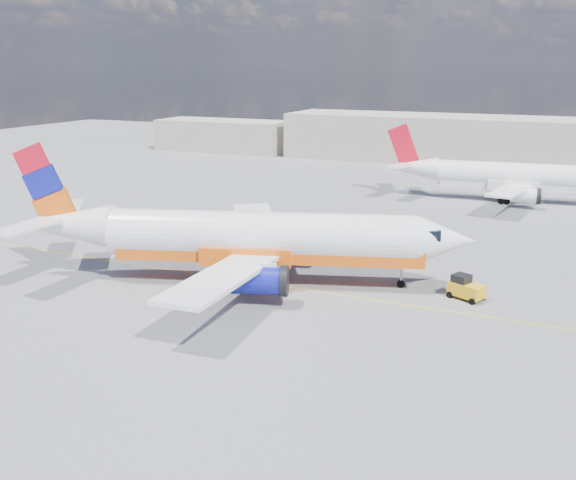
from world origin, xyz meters
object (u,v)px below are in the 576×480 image
at_px(second_jet, 513,177).
at_px(gse_tug, 465,288).
at_px(main_jet, 248,238).
at_px(traffic_cone, 176,294).

xyz_separation_m(second_jet, gse_tug, (0.34, -37.95, -2.27)).
bearing_deg(main_jet, second_jet, 50.85).
xyz_separation_m(gse_tug, traffic_cone, (-19.64, -8.47, -0.55)).
bearing_deg(traffic_cone, second_jet, 67.43).
relative_size(second_jet, traffic_cone, 51.06).
distance_m(main_jet, second_jet, 44.15).
relative_size(second_jet, gse_tug, 10.88).
bearing_deg(gse_tug, second_jet, 114.46).
relative_size(main_jet, second_jet, 1.17).
bearing_deg(second_jet, gse_tug, -95.64).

